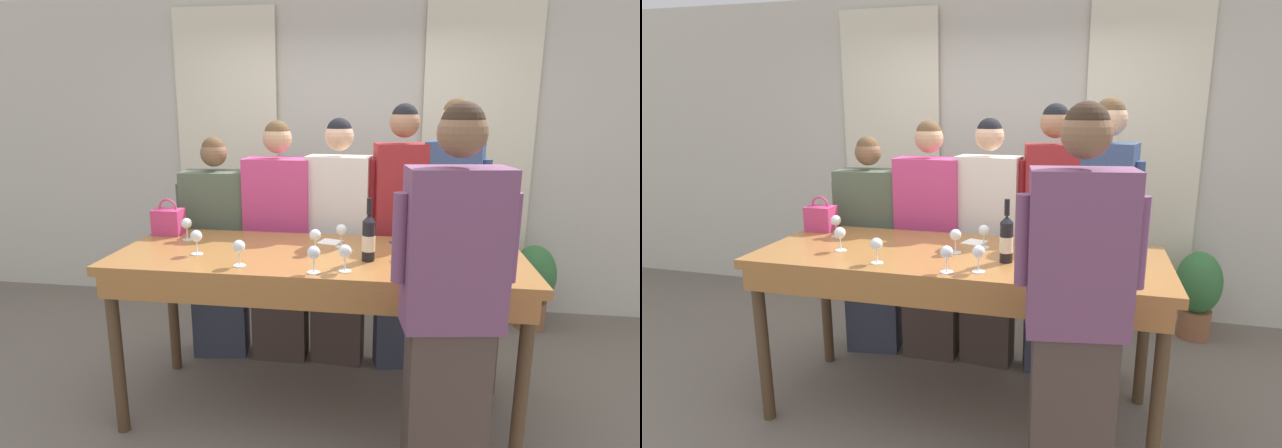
# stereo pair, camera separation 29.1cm
# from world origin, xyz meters

# --- Properties ---
(ground_plane) EXTENTS (18.00, 18.00, 0.00)m
(ground_plane) POSITION_xyz_m (0.00, 0.00, 0.00)
(ground_plane) COLOR #70665B
(wall_back) EXTENTS (12.00, 0.06, 2.80)m
(wall_back) POSITION_xyz_m (0.00, 1.83, 1.40)
(wall_back) COLOR beige
(wall_back) RESTS_ON ground_plane
(curtain_panel_left) EXTENTS (0.94, 0.03, 2.69)m
(curtain_panel_left) POSITION_xyz_m (-1.11, 1.77, 1.34)
(curtain_panel_left) COLOR #EFE5C6
(curtain_panel_left) RESTS_ON ground_plane
(curtain_panel_right) EXTENTS (0.94, 0.03, 2.69)m
(curtain_panel_right) POSITION_xyz_m (1.11, 1.77, 1.34)
(curtain_panel_right) COLOR #EFE5C6
(curtain_panel_right) RESTS_ON ground_plane
(tasting_bar) EXTENTS (2.32, 0.88, 1.02)m
(tasting_bar) POSITION_xyz_m (0.00, -0.03, 0.91)
(tasting_bar) COLOR #9E6633
(tasting_bar) RESTS_ON ground_plane
(wine_bottle) EXTENTS (0.07, 0.07, 0.35)m
(wine_bottle) POSITION_xyz_m (0.29, -0.10, 1.14)
(wine_bottle) COLOR black
(wine_bottle) RESTS_ON tasting_bar
(handbag) EXTENTS (0.18, 0.13, 0.24)m
(handbag) POSITION_xyz_m (-1.04, 0.29, 1.10)
(handbag) COLOR #C63870
(handbag) RESTS_ON tasting_bar
(wine_glass_front_left) EXTENTS (0.07, 0.07, 0.14)m
(wine_glass_front_left) POSITION_xyz_m (-0.86, 0.16, 1.12)
(wine_glass_front_left) COLOR white
(wine_glass_front_left) RESTS_ON tasting_bar
(wine_glass_front_mid) EXTENTS (0.07, 0.07, 0.14)m
(wine_glass_front_mid) POSITION_xyz_m (-0.01, -0.01, 1.12)
(wine_glass_front_mid) COLOR white
(wine_glass_front_mid) RESTS_ON tasting_bar
(wine_glass_front_right) EXTENTS (0.07, 0.07, 0.14)m
(wine_glass_front_right) POSITION_xyz_m (0.19, -0.31, 1.12)
(wine_glass_front_right) COLOR white
(wine_glass_front_right) RESTS_ON tasting_bar
(wine_glass_center_left) EXTENTS (0.07, 0.07, 0.14)m
(wine_glass_center_left) POSITION_xyz_m (0.52, -0.01, 1.12)
(wine_glass_center_left) COLOR white
(wine_glass_center_left) RESTS_ON tasting_bar
(wine_glass_center_mid) EXTENTS (0.07, 0.07, 0.14)m
(wine_glass_center_mid) POSITION_xyz_m (-0.37, -0.30, 1.12)
(wine_glass_center_mid) COLOR white
(wine_glass_center_mid) RESTS_ON tasting_bar
(wine_glass_center_right) EXTENTS (0.07, 0.07, 0.14)m
(wine_glass_center_right) POSITION_xyz_m (0.03, -0.35, 1.12)
(wine_glass_center_right) COLOR white
(wine_glass_center_right) RESTS_ON tasting_bar
(wine_glass_back_left) EXTENTS (0.07, 0.07, 0.14)m
(wine_glass_back_left) POSITION_xyz_m (0.59, -0.38, 1.12)
(wine_glass_back_left) COLOR white
(wine_glass_back_left) RESTS_ON tasting_bar
(wine_glass_back_mid) EXTENTS (0.07, 0.07, 0.14)m
(wine_glass_back_mid) POSITION_xyz_m (-0.68, -0.13, 1.12)
(wine_glass_back_mid) COLOR white
(wine_glass_back_mid) RESTS_ON tasting_bar
(wine_glass_back_right) EXTENTS (0.07, 0.07, 0.14)m
(wine_glass_back_right) POSITION_xyz_m (0.12, 0.14, 1.12)
(wine_glass_back_right) COLOR white
(wine_glass_back_right) RESTS_ON tasting_bar
(napkin) EXTENTS (0.16, 0.16, 0.00)m
(napkin) POSITION_xyz_m (0.04, 0.24, 1.02)
(napkin) COLOR white
(napkin) RESTS_ON tasting_bar
(pen) EXTENTS (0.07, 0.12, 0.01)m
(pen) POSITION_xyz_m (0.44, 0.23, 1.02)
(pen) COLOR #193399
(pen) RESTS_ON tasting_bar
(guest_olive_jacket) EXTENTS (0.57, 0.34, 1.63)m
(guest_olive_jacket) POSITION_xyz_m (-0.84, 0.65, 0.81)
(guest_olive_jacket) COLOR #383D51
(guest_olive_jacket) RESTS_ON ground_plane
(guest_pink_top) EXTENTS (0.57, 0.26, 1.74)m
(guest_pink_top) POSITION_xyz_m (-0.38, 0.65, 0.88)
(guest_pink_top) COLOR #473833
(guest_pink_top) RESTS_ON ground_plane
(guest_cream_sweater) EXTENTS (0.55, 0.26, 1.76)m
(guest_cream_sweater) POSITION_xyz_m (0.05, 0.65, 0.90)
(guest_cream_sweater) COLOR #473833
(guest_cream_sweater) RESTS_ON ground_plane
(guest_striped_shirt) EXTENTS (0.49, 0.28, 1.86)m
(guest_striped_shirt) POSITION_xyz_m (0.48, 0.65, 0.97)
(guest_striped_shirt) COLOR #383D51
(guest_striped_shirt) RESTS_ON ground_plane
(guest_navy_coat) EXTENTS (0.47, 0.32, 1.89)m
(guest_navy_coat) POSITION_xyz_m (0.81, 0.65, 1.00)
(guest_navy_coat) COLOR brown
(guest_navy_coat) RESTS_ON ground_plane
(host_pouring) EXTENTS (0.54, 0.27, 1.86)m
(host_pouring) POSITION_xyz_m (0.69, -0.62, 0.96)
(host_pouring) COLOR #473833
(host_pouring) RESTS_ON ground_plane
(potted_plant) EXTENTS (0.36, 0.36, 0.72)m
(potted_plant) POSITION_xyz_m (1.60, 1.45, 0.40)
(potted_plant) COLOR #935B3D
(potted_plant) RESTS_ON ground_plane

